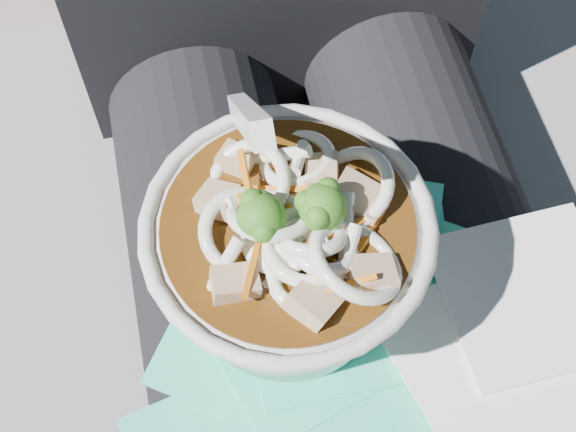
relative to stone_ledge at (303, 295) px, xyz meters
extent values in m
cube|color=slate|center=(0.00, 0.00, 0.00)|extent=(1.04, 0.59, 0.42)
cylinder|color=black|center=(-0.09, -0.15, 0.28)|extent=(0.14, 0.48, 0.14)
cylinder|color=black|center=(0.09, -0.15, 0.28)|extent=(0.14, 0.48, 0.14)
cube|color=#2FC5A1|center=(-0.01, -0.18, 0.36)|extent=(0.17, 0.20, 0.00)
cube|color=#2FC5A1|center=(-0.03, -0.16, 0.36)|extent=(0.24, 0.24, 0.00)
cube|color=#2FC5A1|center=(-0.04, -0.17, 0.36)|extent=(0.16, 0.17, 0.00)
cube|color=#2FC5A1|center=(-0.02, -0.15, 0.37)|extent=(0.12, 0.15, 0.00)
cube|color=#2FC5A1|center=(-0.02, -0.13, 0.37)|extent=(0.18, 0.18, 0.00)
cube|color=white|center=(0.08, -0.23, 0.37)|extent=(0.18, 0.18, 0.00)
cube|color=white|center=(0.10, -0.19, 0.37)|extent=(0.11, 0.11, 0.00)
torus|color=silver|center=(-0.05, -0.15, 0.46)|extent=(0.17, 0.17, 0.01)
cylinder|color=#422409|center=(-0.05, -0.15, 0.46)|extent=(0.14, 0.14, 0.01)
torus|color=white|center=(-0.05, -0.18, 0.46)|extent=(0.06, 0.06, 0.02)
torus|color=white|center=(-0.04, -0.17, 0.47)|extent=(0.05, 0.05, 0.02)
torus|color=white|center=(-0.04, -0.15, 0.46)|extent=(0.04, 0.04, 0.02)
torus|color=white|center=(-0.07, -0.15, 0.46)|extent=(0.07, 0.07, 0.03)
torus|color=white|center=(-0.04, -0.17, 0.47)|extent=(0.07, 0.07, 0.02)
torus|color=white|center=(-0.01, -0.14, 0.46)|extent=(0.07, 0.07, 0.04)
torus|color=white|center=(-0.02, -0.18, 0.47)|extent=(0.06, 0.06, 0.04)
torus|color=white|center=(-0.06, -0.15, 0.47)|extent=(0.07, 0.06, 0.04)
torus|color=white|center=(-0.04, -0.11, 0.46)|extent=(0.06, 0.06, 0.02)
torus|color=white|center=(-0.04, -0.17, 0.47)|extent=(0.05, 0.05, 0.03)
torus|color=white|center=(-0.07, -0.12, 0.46)|extent=(0.07, 0.07, 0.04)
cylinder|color=white|center=(-0.07, -0.13, 0.47)|extent=(0.03, 0.02, 0.02)
cylinder|color=white|center=(-0.05, -0.11, 0.47)|extent=(0.04, 0.02, 0.03)
cylinder|color=white|center=(-0.02, -0.18, 0.47)|extent=(0.02, 0.03, 0.02)
cylinder|color=white|center=(-0.09, -0.17, 0.47)|extent=(0.03, 0.03, 0.03)
cylinder|color=white|center=(-0.05, -0.18, 0.47)|extent=(0.04, 0.02, 0.03)
cylinder|color=white|center=(-0.02, -0.16, 0.47)|extent=(0.02, 0.04, 0.01)
cylinder|color=white|center=(-0.04, -0.11, 0.47)|extent=(0.02, 0.03, 0.02)
cylinder|color=#7CAD53|center=(-0.03, -0.15, 0.47)|extent=(0.01, 0.01, 0.02)
sphere|color=#246116|center=(-0.03, -0.15, 0.48)|extent=(0.03, 0.03, 0.03)
sphere|color=#246116|center=(-0.04, -0.16, 0.48)|extent=(0.01, 0.01, 0.01)
sphere|color=#246116|center=(-0.03, -0.15, 0.48)|extent=(0.01, 0.01, 0.01)
sphere|color=#246116|center=(-0.04, -0.15, 0.48)|extent=(0.01, 0.01, 0.01)
sphere|color=#246116|center=(-0.04, -0.16, 0.48)|extent=(0.01, 0.01, 0.01)
cylinder|color=#7CAD53|center=(-0.07, -0.15, 0.47)|extent=(0.01, 0.01, 0.02)
sphere|color=#246116|center=(-0.07, -0.15, 0.48)|extent=(0.03, 0.03, 0.03)
sphere|color=#246116|center=(-0.06, -0.15, 0.48)|extent=(0.01, 0.01, 0.01)
sphere|color=#246116|center=(-0.07, -0.16, 0.48)|extent=(0.01, 0.01, 0.01)
sphere|color=#246116|center=(-0.07, -0.15, 0.48)|extent=(0.01, 0.01, 0.01)
sphere|color=#246116|center=(-0.06, -0.15, 0.48)|extent=(0.01, 0.01, 0.01)
cube|color=orange|center=(-0.04, -0.20, 0.47)|extent=(0.05, 0.00, 0.02)
cube|color=orange|center=(-0.06, -0.16, 0.47)|extent=(0.03, 0.05, 0.01)
cube|color=orange|center=(-0.05, -0.13, 0.46)|extent=(0.05, 0.02, 0.02)
cube|color=orange|center=(-0.01, -0.17, 0.46)|extent=(0.03, 0.03, 0.01)
cube|color=orange|center=(-0.04, -0.16, 0.47)|extent=(0.02, 0.04, 0.01)
cube|color=orange|center=(-0.03, -0.16, 0.47)|extent=(0.05, 0.02, 0.01)
cube|color=orange|center=(-0.07, -0.17, 0.47)|extent=(0.03, 0.05, 0.01)
cube|color=orange|center=(-0.07, -0.13, 0.47)|extent=(0.01, 0.06, 0.01)
cube|color=tan|center=(-0.01, -0.14, 0.46)|extent=(0.04, 0.04, 0.02)
cube|color=tan|center=(-0.02, -0.12, 0.46)|extent=(0.02, 0.03, 0.02)
cube|color=tan|center=(-0.07, -0.10, 0.46)|extent=(0.03, 0.03, 0.01)
cube|color=tan|center=(-0.09, -0.13, 0.46)|extent=(0.03, 0.03, 0.02)
cube|color=tan|center=(-0.09, -0.18, 0.46)|extent=(0.03, 0.02, 0.02)
cube|color=tan|center=(-0.05, -0.20, 0.46)|extent=(0.03, 0.03, 0.02)
cube|color=tan|center=(-0.01, -0.19, 0.46)|extent=(0.03, 0.02, 0.02)
ellipsoid|color=white|center=(-0.06, -0.16, 0.46)|extent=(0.03, 0.04, 0.01)
cube|color=white|center=(-0.06, -0.12, 0.52)|extent=(0.01, 0.10, 0.10)
camera|label=1|loc=(-0.10, -0.35, 0.85)|focal=50.00mm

